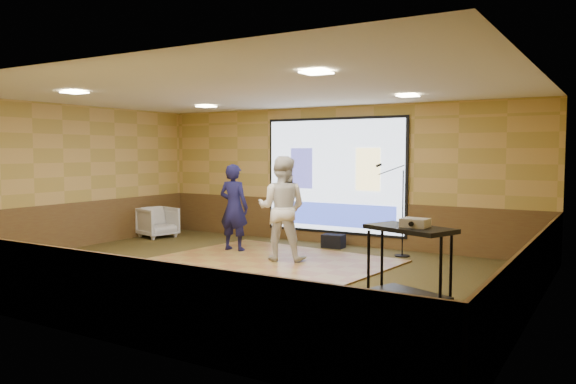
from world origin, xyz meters
The scene contains 19 objects.
ground centered at (0.00, 0.00, 0.00)m, with size 9.00×9.00×0.00m, color #2B3618.
room_shell centered at (0.00, 0.00, 2.09)m, with size 9.04×7.04×3.02m.
wainscot_back centered at (0.00, 3.48, 0.47)m, with size 9.00×0.04×0.95m, color #54331C.
wainscot_front centered at (0.00, -3.48, 0.47)m, with size 9.00×0.04×0.95m, color #54331C.
wainscot_left centered at (-4.48, 0.00, 0.47)m, with size 0.04×7.00×0.95m, color #54331C.
wainscot_right centered at (4.48, 0.00, 0.47)m, with size 0.04×7.00×0.95m, color #54331C.
projector_screen centered at (0.00, 3.44, 1.47)m, with size 3.32×0.06×2.52m.
downlight_nw centered at (-2.20, 1.80, 2.97)m, with size 0.32×0.32×0.02m, color #FFECBF.
downlight_ne centered at (2.20, 1.80, 2.97)m, with size 0.32×0.32×0.02m, color #FFECBF.
downlight_sw centered at (-2.20, -1.50, 2.97)m, with size 0.32×0.32×0.02m, color #FFECBF.
downlight_se centered at (2.20, -1.50, 2.97)m, with size 0.32×0.32×0.02m, color #FFECBF.
dance_floor centered at (-0.06, 1.06, 0.01)m, with size 4.06×3.10×0.03m, color olive.
player_left centered at (-1.32, 1.57, 0.90)m, with size 0.64×0.42×1.74m, color #131239.
player_right centered at (0.05, 1.18, 0.98)m, with size 0.93×0.72×1.91m, color silver.
av_table centered at (3.20, -0.94, 0.81)m, with size 1.06×0.56×1.11m.
projector centered at (3.27, -0.95, 1.17)m, with size 0.31×0.26×0.10m, color silver.
mic_stand centered at (1.72, 2.82, 0.49)m, with size 0.71×0.29×1.80m.
banquet_chair centered at (-4.00, 2.17, 0.36)m, with size 0.76×0.79×0.71m, color gray.
duffel_bag centered at (0.20, 3.01, 0.14)m, with size 0.45×0.30×0.28m, color black.
Camera 1 is at (5.42, -7.51, 2.02)m, focal length 35.00 mm.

